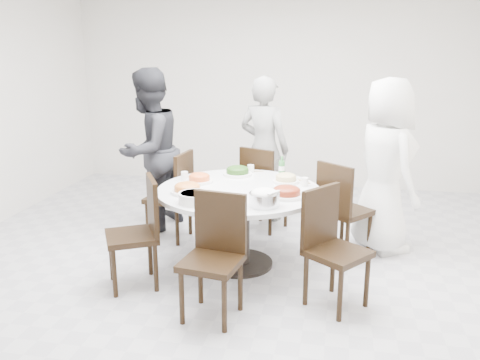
% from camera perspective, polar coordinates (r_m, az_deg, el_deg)
% --- Properties ---
extents(floor, '(6.00, 6.00, 0.01)m').
position_cam_1_polar(floor, '(4.86, -0.01, -9.66)').
color(floor, '#BAB9BE').
rests_on(floor, ground).
extents(wall_back, '(6.00, 0.01, 2.80)m').
position_cam_1_polar(wall_back, '(7.41, 4.56, 10.14)').
color(wall_back, silver).
rests_on(wall_back, ground).
extents(wall_front, '(6.00, 0.01, 2.80)m').
position_cam_1_polar(wall_front, '(1.71, -20.12, -7.85)').
color(wall_front, silver).
rests_on(wall_front, ground).
extents(dining_table, '(1.50, 1.50, 0.75)m').
position_cam_1_polar(dining_table, '(4.76, -0.12, -5.33)').
color(dining_table, silver).
rests_on(dining_table, floor).
extents(chair_ne, '(0.59, 0.59, 0.95)m').
position_cam_1_polar(chair_ne, '(5.06, 11.79, -3.20)').
color(chair_ne, black).
rests_on(chair_ne, floor).
extents(chair_n, '(0.55, 0.55, 0.95)m').
position_cam_1_polar(chair_n, '(5.68, 2.88, -0.87)').
color(chair_n, black).
rests_on(chair_n, floor).
extents(chair_nw, '(0.46, 0.46, 0.95)m').
position_cam_1_polar(chair_nw, '(5.43, -8.05, -1.76)').
color(chair_nw, black).
rests_on(chair_nw, floor).
extents(chair_sw, '(0.57, 0.57, 0.95)m').
position_cam_1_polar(chair_sw, '(4.42, -12.10, -5.94)').
color(chair_sw, black).
rests_on(chair_sw, floor).
extents(chair_s, '(0.48, 0.48, 0.95)m').
position_cam_1_polar(chair_s, '(3.84, -3.25, -8.91)').
color(chair_s, black).
rests_on(chair_s, floor).
extents(chair_se, '(0.59, 0.59, 0.95)m').
position_cam_1_polar(chair_se, '(4.07, 10.93, -7.76)').
color(chair_se, black).
rests_on(chair_se, floor).
extents(diner_right, '(0.88, 1.01, 1.73)m').
position_cam_1_polar(diner_right, '(5.20, 16.00, 1.51)').
color(diner_right, white).
rests_on(diner_right, floor).
extents(diner_middle, '(0.71, 0.58, 1.69)m').
position_cam_1_polar(diner_middle, '(5.94, 2.71, 3.51)').
color(diner_middle, black).
rests_on(diner_middle, floor).
extents(diner_left, '(0.88, 1.02, 1.79)m').
position_cam_1_polar(diner_left, '(5.68, -10.19, 3.27)').
color(diner_left, black).
rests_on(diner_left, floor).
extents(dish_greens, '(0.29, 0.29, 0.08)m').
position_cam_1_polar(dish_greens, '(5.10, -0.28, 0.94)').
color(dish_greens, white).
rests_on(dish_greens, dining_table).
extents(dish_pale, '(0.25, 0.25, 0.07)m').
position_cam_1_polar(dish_pale, '(4.86, 5.17, 0.09)').
color(dish_pale, white).
rests_on(dish_pale, dining_table).
extents(dish_orange, '(0.26, 0.26, 0.07)m').
position_cam_1_polar(dish_orange, '(4.86, -4.58, 0.12)').
color(dish_orange, white).
rests_on(dish_orange, dining_table).
extents(dish_redbrown, '(0.31, 0.31, 0.08)m').
position_cam_1_polar(dish_redbrown, '(4.41, 5.25, -1.42)').
color(dish_redbrown, white).
rests_on(dish_redbrown, dining_table).
extents(dish_tofu, '(0.29, 0.29, 0.08)m').
position_cam_1_polar(dish_tofu, '(4.52, -5.95, -1.00)').
color(dish_tofu, white).
rests_on(dish_tofu, dining_table).
extents(rice_bowl, '(0.25, 0.25, 0.11)m').
position_cam_1_polar(rice_bowl, '(4.15, 2.74, -2.19)').
color(rice_bowl, silver).
rests_on(rice_bowl, dining_table).
extents(soup_bowl, '(0.28, 0.28, 0.09)m').
position_cam_1_polar(soup_bowl, '(4.25, -5.06, -1.99)').
color(soup_bowl, white).
rests_on(soup_bowl, dining_table).
extents(beverage_bottle, '(0.06, 0.06, 0.21)m').
position_cam_1_polar(beverage_bottle, '(5.04, 4.71, 1.49)').
color(beverage_bottle, '#307937').
rests_on(beverage_bottle, dining_table).
extents(tea_cups, '(0.07, 0.07, 0.08)m').
position_cam_1_polar(tea_cups, '(5.26, 0.87, 1.40)').
color(tea_cups, white).
rests_on(tea_cups, dining_table).
extents(chopsticks, '(0.24, 0.04, 0.01)m').
position_cam_1_polar(chopsticks, '(5.30, 1.54, 1.11)').
color(chopsticks, tan).
rests_on(chopsticks, dining_table).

